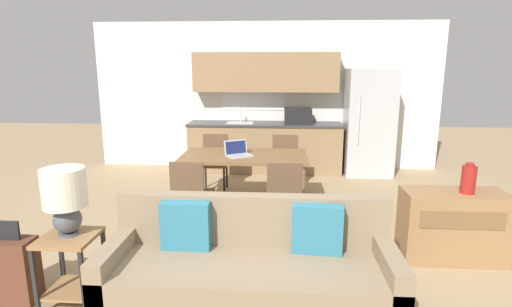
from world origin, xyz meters
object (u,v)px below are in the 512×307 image
object	(u,v)px
suitcase	(9,270)
dining_chair_near_right	(284,193)
dining_chair_far_left	(215,159)
vase	(468,179)
side_table	(71,259)
laptop	(238,152)
dining_table	(244,159)
credenza	(452,226)
couch	(250,269)
dining_chair_near_left	(191,192)
refrigerator	(369,122)
dining_chair_far_right	(284,161)
table_lamp	(65,195)

from	to	relation	value
suitcase	dining_chair_near_right	bearing A→B (deg)	34.48
dining_chair_far_left	vase	bearing A→B (deg)	-38.62
side_table	dining_chair_near_right	size ratio (longest dim) A/B	0.68
dining_chair_far_left	laptop	size ratio (longest dim) A/B	2.14
dining_table	dining_chair_near_right	bearing A→B (deg)	-55.95
vase	credenza	bearing A→B (deg)	157.94
couch	dining_table	bearing A→B (deg)	96.51
dining_chair_near_right	laptop	xyz separation A→B (m)	(-0.62, 0.75, 0.31)
dining_chair_near_left	dining_chair_near_right	xyz separation A→B (m)	(1.08, 0.04, 0.00)
refrigerator	dining_chair_far_right	xyz separation A→B (m)	(-1.49, -1.13, -0.45)
credenza	laptop	bearing A→B (deg)	150.42
side_table	dining_chair_near_left	size ratio (longest dim) A/B	0.68
refrigerator	table_lamp	xyz separation A→B (m)	(-3.23, -4.23, -0.01)
dining_chair_far_right	dining_chair_far_left	world-z (taller)	same
refrigerator	dining_chair_near_right	distance (m)	3.12
table_lamp	credenza	size ratio (longest dim) A/B	0.56
side_table	table_lamp	size ratio (longest dim) A/B	1.08
dining_chair_near_left	dining_chair_near_right	distance (m)	1.08
dining_chair_far_right	dining_chair_near_left	size ratio (longest dim) A/B	1.00
side_table	dining_chair_near_right	distance (m)	2.33
credenza	suitcase	bearing A→B (deg)	-165.76
credenza	dining_chair_near_left	distance (m)	2.81
vase	dining_chair_far_right	xyz separation A→B (m)	(-1.76, 2.17, -0.37)
dining_table	suitcase	xyz separation A→B (m)	(-1.73, -2.35, -0.41)
table_lamp	couch	bearing A→B (deg)	-0.26
refrigerator	dining_chair_far_left	bearing A→B (deg)	-156.54
side_table	dining_table	bearing A→B (deg)	63.12
dining_chair_far_left	suitcase	size ratio (longest dim) A/B	1.23
suitcase	refrigerator	bearing A→B (deg)	48.57
dining_chair_far_right	dining_chair_far_left	size ratio (longest dim) A/B	1.00
table_lamp	dining_chair_far_right	bearing A→B (deg)	60.68
dining_chair_near_left	laptop	bearing A→B (deg)	-114.07
credenza	dining_chair_near_left	xyz separation A→B (m)	(-2.76, 0.52, 0.13)
credenza	dining_chair_near_right	size ratio (longest dim) A/B	1.14
dining_chair_far_right	credenza	bearing A→B (deg)	-46.13
side_table	suitcase	bearing A→B (deg)	-179.76
dining_chair_far_right	dining_chair_near_left	distance (m)	1.95
dining_chair_far_left	dining_chair_near_left	bearing A→B (deg)	-91.37
dining_table	side_table	bearing A→B (deg)	-116.88
table_lamp	suitcase	world-z (taller)	table_lamp
couch	dining_chair_near_left	xyz separation A→B (m)	(-0.81, 1.49, 0.14)
dining_chair_far_right	suitcase	size ratio (longest dim) A/B	1.23
dining_chair_near_right	laptop	bearing A→B (deg)	-52.12
dining_table	dining_chair_far_right	size ratio (longest dim) A/B	1.94
dining_chair_near_left	dining_chair_far_left	size ratio (longest dim) A/B	1.00
dining_table	laptop	world-z (taller)	laptop
refrigerator	laptop	xyz separation A→B (m)	(-2.12, -1.95, -0.14)
dining_chair_near_left	suitcase	xyz separation A→B (m)	(-1.18, -1.52, -0.21)
dining_chair_near_left	credenza	bearing A→B (deg)	175.73
couch	dining_chair_far_right	xyz separation A→B (m)	(0.28, 3.11, 0.14)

